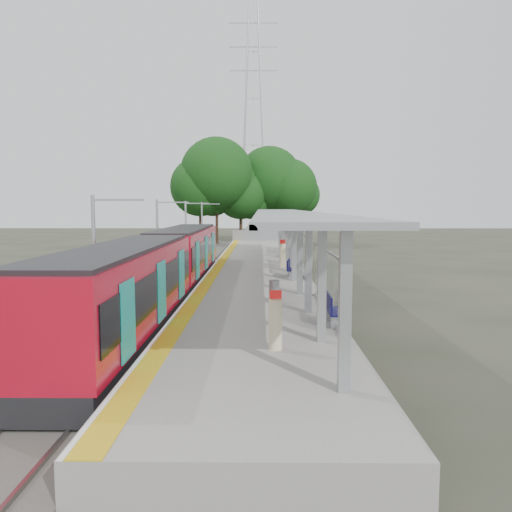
# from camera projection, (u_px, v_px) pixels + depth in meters

# --- Properties ---
(ground) EXTENTS (200.00, 200.00, 0.00)m
(ground) POSITION_uv_depth(u_px,v_px,m) (252.00, 400.00, 12.80)
(ground) COLOR #474438
(ground) RESTS_ON ground
(trackbed) EXTENTS (3.00, 70.00, 0.24)m
(trackbed) POSITION_uv_depth(u_px,v_px,m) (189.00, 280.00, 32.73)
(trackbed) COLOR #59544C
(trackbed) RESTS_ON ground
(platform) EXTENTS (6.00, 50.00, 1.00)m
(platform) POSITION_uv_depth(u_px,v_px,m) (257.00, 274.00, 32.65)
(platform) COLOR gray
(platform) RESTS_ON ground
(tactile_strip) EXTENTS (0.60, 50.00, 0.02)m
(tactile_strip) POSITION_uv_depth(u_px,v_px,m) (218.00, 267.00, 32.62)
(tactile_strip) COLOR yellow
(tactile_strip) RESTS_ON platform
(end_fence) EXTENTS (6.00, 0.10, 1.20)m
(end_fence) POSITION_uv_depth(u_px,v_px,m) (259.00, 235.00, 57.37)
(end_fence) COLOR #9EA0A5
(end_fence) RESTS_ON platform
(train) EXTENTS (2.74, 27.60, 3.62)m
(train) POSITION_uv_depth(u_px,v_px,m) (162.00, 267.00, 23.93)
(train) COLOR black
(train) RESTS_ON ground
(canopy) EXTENTS (3.27, 38.00, 3.66)m
(canopy) POSITION_uv_depth(u_px,v_px,m) (285.00, 219.00, 28.47)
(canopy) COLOR #9EA0A5
(canopy) RESTS_ON platform
(pylon) EXTENTS (8.00, 4.00, 38.00)m
(pylon) POSITION_uv_depth(u_px,v_px,m) (253.00, 122.00, 83.55)
(pylon) COLOR #9EA0A5
(pylon) RESTS_ON ground
(tree_cluster) EXTENTS (18.97, 12.95, 13.60)m
(tree_cluster) POSITION_uv_depth(u_px,v_px,m) (243.00, 182.00, 64.58)
(tree_cluster) COLOR #382316
(tree_cluster) RESTS_ON ground
(catenary_masts) EXTENTS (2.08, 48.16, 5.40)m
(catenary_masts) POSITION_uv_depth(u_px,v_px,m) (159.00, 239.00, 31.47)
(catenary_masts) COLOR #9EA0A5
(catenary_masts) RESTS_ON ground
(bench_near) EXTENTS (0.48, 1.53, 1.04)m
(bench_near) POSITION_uv_depth(u_px,v_px,m) (332.00, 309.00, 16.65)
(bench_near) COLOR #100E48
(bench_near) RESTS_ON platform
(bench_mid) EXTENTS (0.66, 1.48, 0.98)m
(bench_mid) POSITION_uv_depth(u_px,v_px,m) (290.00, 268.00, 27.90)
(bench_mid) COLOR #100E48
(bench_mid) RESTS_ON platform
(bench_far) EXTENTS (0.60, 1.74, 1.17)m
(bench_far) POSITION_uv_depth(u_px,v_px,m) (292.00, 250.00, 38.24)
(bench_far) COLOR #100E48
(bench_far) RESTS_ON platform
(info_pillar_near) EXTENTS (0.37, 0.37, 1.66)m
(info_pillar_near) POSITION_uv_depth(u_px,v_px,m) (275.00, 324.00, 13.76)
(info_pillar_near) COLOR beige
(info_pillar_near) RESTS_ON platform
(info_pillar_far) EXTENTS (0.40, 0.40, 1.80)m
(info_pillar_far) POSITION_uv_depth(u_px,v_px,m) (283.00, 255.00, 32.42)
(info_pillar_far) COLOR beige
(info_pillar_far) RESTS_ON platform
(litter_bin) EXTENTS (0.46, 0.46, 0.89)m
(litter_bin) POSITION_uv_depth(u_px,v_px,m) (274.00, 291.00, 20.78)
(litter_bin) COLOR #9EA0A5
(litter_bin) RESTS_ON platform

